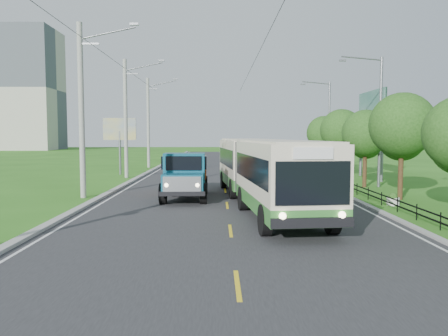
{
  "coord_description": "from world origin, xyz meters",
  "views": [
    {
      "loc": [
        -0.47,
        -16.27,
        3.61
      ],
      "look_at": [
        -0.15,
        6.63,
        1.9
      ],
      "focal_mm": 35.0,
      "sensor_mm": 36.0,
      "label": 1
    }
  ],
  "objects_px": {
    "dump_truck": "(185,172)",
    "streetlight_mid": "(378,117)",
    "tree_third": "(402,129)",
    "planter_far": "(321,173)",
    "streetlight_far": "(327,123)",
    "planter_near": "(393,200)",
    "billboard_left": "(120,133)",
    "tree_back": "(324,135)",
    "billboard_right": "(372,115)",
    "pole_mid": "(126,118)",
    "tree_fourth": "(366,136)",
    "pole_far": "(149,122)",
    "tree_fifth": "(341,133)",
    "planter_mid": "(347,183)",
    "pole_near": "(82,110)",
    "bus": "(262,167)"
  },
  "relations": [
    {
      "from": "pole_near",
      "to": "planter_mid",
      "type": "height_order",
      "value": "pole_near"
    },
    {
      "from": "pole_near",
      "to": "bus",
      "type": "bearing_deg",
      "value": -15.12
    },
    {
      "from": "billboard_right",
      "to": "tree_fifth",
      "type": "bearing_deg",
      "value": 176.7
    },
    {
      "from": "tree_third",
      "to": "tree_fourth",
      "type": "bearing_deg",
      "value": 90.0
    },
    {
      "from": "pole_mid",
      "to": "billboard_left",
      "type": "relative_size",
      "value": 1.92
    },
    {
      "from": "tree_fifth",
      "to": "planter_mid",
      "type": "height_order",
      "value": "tree_fifth"
    },
    {
      "from": "planter_mid",
      "to": "billboard_left",
      "type": "distance_m",
      "value": 20.99
    },
    {
      "from": "billboard_right",
      "to": "tree_fourth",
      "type": "bearing_deg",
      "value": -112.64
    },
    {
      "from": "streetlight_mid",
      "to": "pole_near",
      "type": "bearing_deg",
      "value": -165.19
    },
    {
      "from": "pole_mid",
      "to": "tree_fifth",
      "type": "bearing_deg",
      "value": -2.71
    },
    {
      "from": "tree_back",
      "to": "tree_third",
      "type": "bearing_deg",
      "value": -90.0
    },
    {
      "from": "streetlight_far",
      "to": "planter_near",
      "type": "height_order",
      "value": "streetlight_far"
    },
    {
      "from": "pole_far",
      "to": "planter_mid",
      "type": "bearing_deg",
      "value": -48.41
    },
    {
      "from": "pole_near",
      "to": "pole_far",
      "type": "bearing_deg",
      "value": 90.0
    },
    {
      "from": "pole_far",
      "to": "planter_near",
      "type": "height_order",
      "value": "pole_far"
    },
    {
      "from": "pole_mid",
      "to": "dump_truck",
      "type": "relative_size",
      "value": 1.58
    },
    {
      "from": "planter_mid",
      "to": "bus",
      "type": "relative_size",
      "value": 0.04
    },
    {
      "from": "pole_mid",
      "to": "tree_back",
      "type": "bearing_deg",
      "value": 15.84
    },
    {
      "from": "tree_third",
      "to": "bus",
      "type": "height_order",
      "value": "tree_third"
    },
    {
      "from": "bus",
      "to": "tree_fourth",
      "type": "bearing_deg",
      "value": 39.15
    },
    {
      "from": "tree_back",
      "to": "planter_far",
      "type": "relative_size",
      "value": 8.21
    },
    {
      "from": "streetlight_far",
      "to": "billboard_left",
      "type": "distance_m",
      "value": 20.56
    },
    {
      "from": "pole_near",
      "to": "pole_mid",
      "type": "distance_m",
      "value": 12.0
    },
    {
      "from": "pole_mid",
      "to": "billboard_right",
      "type": "height_order",
      "value": "pole_mid"
    },
    {
      "from": "pole_mid",
      "to": "planter_far",
      "type": "xyz_separation_m",
      "value": [
        16.86,
        1.0,
        -4.81
      ]
    },
    {
      "from": "streetlight_far",
      "to": "planter_near",
      "type": "xyz_separation_m",
      "value": [
        -2.04,
        -22.0,
        -4.62
      ]
    },
    {
      "from": "tree_third",
      "to": "planter_far",
      "type": "bearing_deg",
      "value": 95.18
    },
    {
      "from": "pole_near",
      "to": "billboard_left",
      "type": "bearing_deg",
      "value": 94.72
    },
    {
      "from": "tree_back",
      "to": "billboard_right",
      "type": "distance_m",
      "value": 6.82
    },
    {
      "from": "pole_near",
      "to": "tree_fifth",
      "type": "height_order",
      "value": "pole_near"
    },
    {
      "from": "tree_fifth",
      "to": "bus",
      "type": "xyz_separation_m",
      "value": [
        -8.03,
        -13.87,
        -1.86
      ]
    },
    {
      "from": "tree_fourth",
      "to": "planter_near",
      "type": "height_order",
      "value": "tree_fourth"
    },
    {
      "from": "streetlight_far",
      "to": "planter_far",
      "type": "relative_size",
      "value": 13.54
    },
    {
      "from": "pole_mid",
      "to": "billboard_right",
      "type": "bearing_deg",
      "value": -2.78
    },
    {
      "from": "tree_third",
      "to": "billboard_left",
      "type": "distance_m",
      "value": 25.02
    },
    {
      "from": "tree_back",
      "to": "billboard_left",
      "type": "bearing_deg",
      "value": -173.69
    },
    {
      "from": "planter_far",
      "to": "streetlight_mid",
      "type": "bearing_deg",
      "value": -75.68
    },
    {
      "from": "pole_mid",
      "to": "streetlight_mid",
      "type": "bearing_deg",
      "value": -20.32
    },
    {
      "from": "pole_far",
      "to": "planter_far",
      "type": "distance_m",
      "value": 20.7
    },
    {
      "from": "tree_back",
      "to": "bus",
      "type": "relative_size",
      "value": 0.32
    },
    {
      "from": "planter_far",
      "to": "bus",
      "type": "bearing_deg",
      "value": -113.32
    },
    {
      "from": "pole_far",
      "to": "bus",
      "type": "bearing_deg",
      "value": -69.33
    },
    {
      "from": "pole_mid",
      "to": "planter_far",
      "type": "height_order",
      "value": "pole_mid"
    },
    {
      "from": "dump_truck",
      "to": "streetlight_mid",
      "type": "bearing_deg",
      "value": 21.24
    },
    {
      "from": "pole_mid",
      "to": "streetlight_far",
      "type": "relative_size",
      "value": 1.1
    },
    {
      "from": "tree_third",
      "to": "tree_fourth",
      "type": "relative_size",
      "value": 1.11
    },
    {
      "from": "streetlight_mid",
      "to": "billboard_left",
      "type": "distance_m",
      "value": 22.51
    },
    {
      "from": "streetlight_mid",
      "to": "billboard_right",
      "type": "height_order",
      "value": "streetlight_mid"
    },
    {
      "from": "billboard_left",
      "to": "tree_back",
      "type": "bearing_deg",
      "value": 6.31
    },
    {
      "from": "planter_far",
      "to": "tree_fourth",
      "type": "bearing_deg",
      "value": -80.92
    }
  ]
}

